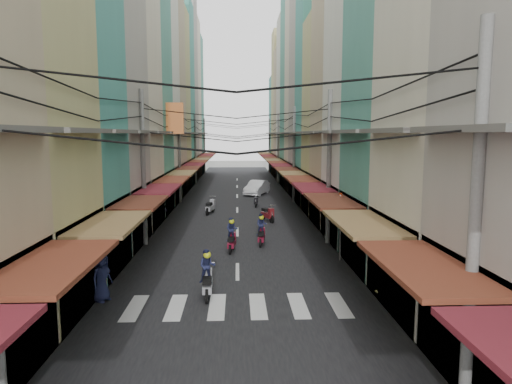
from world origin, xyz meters
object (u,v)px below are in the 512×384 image
object	(u,v)px
traffic_sign	(340,211)
market_umbrella	(361,214)
white_car	(257,195)
bicycle	(339,244)

from	to	relation	value
traffic_sign	market_umbrella	bearing A→B (deg)	-33.66
white_car	bicycle	world-z (taller)	white_car
market_umbrella	traffic_sign	size ratio (longest dim) A/B	0.82
white_car	market_umbrella	distance (m)	24.42
white_car	bicycle	xyz separation A→B (m)	(3.56, -20.20, 0.00)
bicycle	traffic_sign	xyz separation A→B (m)	(-0.72, -3.28, 2.37)
white_car	traffic_sign	distance (m)	23.77
white_car	traffic_sign	size ratio (longest dim) A/B	1.53
white_car	traffic_sign	bearing A→B (deg)	-62.71
bicycle	market_umbrella	bearing A→B (deg)	-154.20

